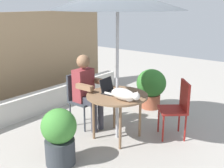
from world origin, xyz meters
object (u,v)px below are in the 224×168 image
cat (124,95)px  person_seated (87,87)px  patio_table (117,99)px  chair_occupied (80,95)px  potted_plant_by_chair (151,86)px  potted_plant_near_fence (59,135)px  laptop (109,88)px  chair_empty (178,105)px

cat → person_seated: bearing=81.2°
patio_table → chair_occupied: bearing=90.0°
chair_occupied → potted_plant_by_chair: chair_occupied is taller
potted_plant_near_fence → potted_plant_by_chair: (2.52, 0.14, 0.04)m
cat → potted_plant_near_fence: bearing=158.2°
chair_occupied → potted_plant_by_chair: 1.56m
patio_table → potted_plant_near_fence: (-1.05, 0.13, -0.24)m
laptop → cat: bearing=-110.8°
chair_occupied → laptop: 0.67m
potted_plant_by_chair → person_seated: bearing=166.1°
person_seated → laptop: (0.02, -0.47, 0.07)m
chair_empty → laptop: (-0.61, 0.88, 0.24)m
patio_table → potted_plant_by_chair: (1.47, 0.27, -0.20)m
potted_plant_by_chair → patio_table: bearing=-169.4°
patio_table → cat: size_ratio=1.43×
person_seated → chair_occupied: bearing=90.0°
patio_table → potted_plant_by_chair: size_ratio=1.18×
patio_table → cat: (-0.14, -0.24, 0.15)m
laptop → person_seated: bearing=92.3°
patio_table → laptop: bearing=83.8°
chair_occupied → potted_plant_near_fence: (-1.05, -0.67, -0.13)m
chair_occupied → cat: 1.07m
patio_table → potted_plant_near_fence: bearing=172.9°
chair_empty → laptop: bearing=124.5°
laptop → potted_plant_near_fence: laptop is taller
person_seated → potted_plant_by_chair: (1.47, -0.36, -0.25)m
patio_table → potted_plant_by_chair: potted_plant_by_chair is taller
patio_table → laptop: 0.21m
chair_empty → potted_plant_near_fence: 1.88m
potted_plant_near_fence → potted_plant_by_chair: 2.52m
patio_table → laptop: size_ratio=2.91×
patio_table → cat: cat is taller
chair_empty → person_seated: person_seated is taller
chair_occupied → chair_empty: 1.63m
laptop → potted_plant_near_fence: bearing=-177.9°
chair_empty → person_seated: size_ratio=0.73×
patio_table → cat: bearing=-119.9°
person_seated → laptop: bearing=-87.7°
patio_table → chair_empty: 0.95m
chair_empty → potted_plant_by_chair: bearing=49.5°
patio_table → person_seated: size_ratio=0.75×
laptop → cat: size_ratio=0.49×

